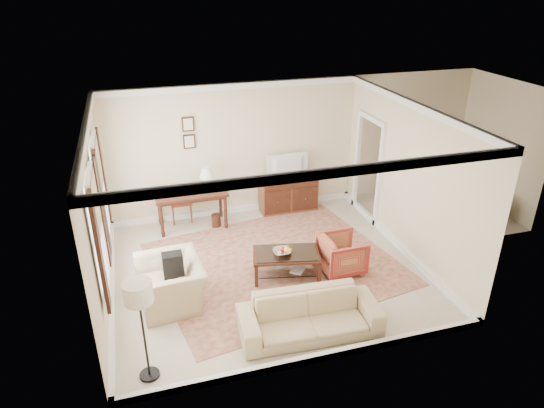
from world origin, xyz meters
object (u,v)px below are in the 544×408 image
writing_desk (191,197)px  tv (289,159)px  striped_armchair (342,252)px  club_armchair (170,276)px  sideboard (288,194)px  sofa (310,310)px  coffee_table (286,258)px

writing_desk → tv: 2.27m
striped_armchair → club_armchair: 3.04m
sideboard → sofa: bearing=-103.9°
coffee_table → club_armchair: size_ratio=1.10×
tv → striped_armchair: tv is taller
sofa → tv: bearing=79.5°
sideboard → club_armchair: bearing=-136.5°
tv → coffee_table: (-0.87, -2.53, -0.86)m
tv → sofa: tv is taller
club_armchair → sofa: (1.89, -1.34, -0.09)m
tv → sofa: 4.27m
coffee_table → sofa: sofa is taller
writing_desk → sideboard: size_ratio=1.16×
writing_desk → club_armchair: size_ratio=1.29×
sideboard → coffee_table: size_ratio=1.01×
club_armchair → tv: bearing=128.1°
coffee_table → club_armchair: (-2.03, -0.20, 0.13)m
sideboard → tv: bearing=-90.0°
sofa → coffee_table: bearing=88.3°
tv → coffee_table: 2.81m
coffee_table → sideboard: bearing=71.1°
striped_armchair → sofa: size_ratio=0.36×
coffee_table → striped_armchair: 1.02m
writing_desk → sideboard: bearing=5.0°
sideboard → striped_armchair: (0.14, -2.66, -0.01)m
tv → sofa: bearing=76.1°
writing_desk → tv: bearing=4.5°
sideboard → club_armchair: (-2.90, -2.75, 0.11)m
writing_desk → sofa: 4.08m
sideboard → coffee_table: (-0.87, -2.55, -0.02)m
tv → coffee_table: size_ratio=0.71×
writing_desk → tv: (2.20, 0.17, 0.54)m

